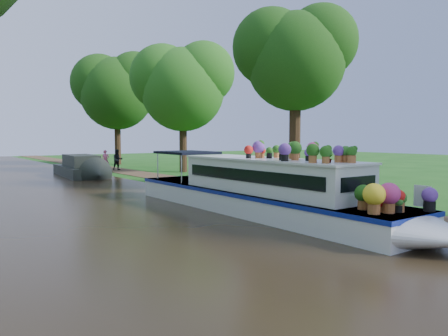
% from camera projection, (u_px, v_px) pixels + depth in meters
% --- Properties ---
extents(ground, '(100.00, 100.00, 0.00)m').
position_uv_depth(ground, '(280.00, 203.00, 17.06)').
color(ground, '#164B12').
rests_on(ground, ground).
extents(canal_water, '(10.00, 100.00, 0.02)m').
position_uv_depth(canal_water, '(138.00, 220.00, 13.55)').
color(canal_water, black).
rests_on(canal_water, ground).
extents(towpath, '(2.20, 100.00, 0.03)m').
position_uv_depth(towpath, '(301.00, 200.00, 17.76)').
color(towpath, '#473421').
rests_on(towpath, ground).
extents(plant_boat, '(2.29, 13.52, 2.27)m').
position_uv_depth(plant_boat, '(269.00, 190.00, 14.14)').
color(plant_boat, silver).
rests_on(plant_boat, canal_water).
extents(tree_near_overhang, '(5.52, 5.28, 8.99)m').
position_uv_depth(tree_near_overhang, '(295.00, 54.00, 21.27)').
color(tree_near_overhang, black).
rests_on(tree_near_overhang, ground).
extents(tree_near_mid, '(6.90, 6.60, 9.40)m').
position_uv_depth(tree_near_mid, '(182.00, 83.00, 31.40)').
color(tree_near_mid, black).
rests_on(tree_near_mid, ground).
extents(tree_near_far, '(7.59, 7.26, 10.30)m').
position_uv_depth(tree_near_far, '(116.00, 88.00, 39.96)').
color(tree_near_far, black).
rests_on(tree_near_far, ground).
extents(second_boat, '(2.57, 7.32, 1.39)m').
position_uv_depth(second_boat, '(81.00, 168.00, 28.08)').
color(second_boat, black).
rests_on(second_boat, canal_water).
extents(pedestrian_pink, '(0.64, 0.52, 1.52)m').
position_uv_depth(pedestrian_pink, '(105.00, 160.00, 33.38)').
color(pedestrian_pink, '#EA6094').
rests_on(pedestrian_pink, towpath).
extents(pedestrian_dark, '(0.84, 0.70, 1.59)m').
position_uv_depth(pedestrian_dark, '(118.00, 160.00, 33.12)').
color(pedestrian_dark, black).
rests_on(pedestrian_dark, towpath).
extents(verge_plant, '(0.38, 0.35, 0.38)m').
position_uv_depth(verge_plant, '(198.00, 187.00, 20.73)').
color(verge_plant, '#25671E').
rests_on(verge_plant, ground).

